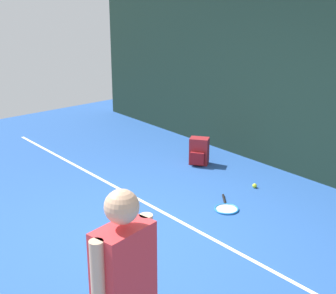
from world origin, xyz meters
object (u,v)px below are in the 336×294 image
Objects in this scene: tennis_player at (124,294)px; tennis_ball_near_player at (255,186)px; backpack at (199,152)px; tennis_racket at (226,208)px.

tennis_player is 25.76× the size of tennis_ball_near_player.
tennis_player is 3.86× the size of backpack.
backpack reaches higher than tennis_ball_near_player.
tennis_player is 4.37m from tennis_ball_near_player.
tennis_racket is 1.33× the size of backpack.
tennis_ball_near_player is at bearing 18.11° from tennis_player.
tennis_racket is (-1.85, 2.91, -0.95)m from tennis_player.
backpack is at bearing 30.24° from tennis_player.
tennis_ball_near_player is (-2.07, 3.73, -0.93)m from tennis_player.
tennis_ball_near_player is at bearing 145.34° from tennis_racket.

